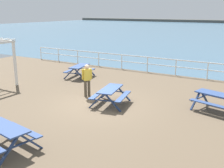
% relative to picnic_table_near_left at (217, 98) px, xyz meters
% --- Properties ---
extents(ground_plane, '(30.00, 24.00, 0.20)m').
position_rel_picnic_table_near_left_xyz_m(ground_plane, '(-4.82, -1.98, -0.68)').
color(ground_plane, brown).
extents(seaward_railing, '(23.07, 0.07, 1.08)m').
position_rel_picnic_table_near_left_xyz_m(seaward_railing, '(-4.82, 5.77, 0.17)').
color(seaward_railing, white).
rests_on(seaward_railing, ground).
extents(picnic_table_near_left, '(2.13, 1.92, 0.80)m').
position_rel_picnic_table_near_left_xyz_m(picnic_table_near_left, '(0.00, 0.00, 0.00)').
color(picnic_table_near_left, '#334C84').
rests_on(picnic_table_near_left, ground).
extents(picnic_table_near_right, '(1.85, 2.08, 0.80)m').
position_rel_picnic_table_near_left_xyz_m(picnic_table_near_right, '(-4.41, -1.68, 0.00)').
color(picnic_table_near_right, '#334C84').
rests_on(picnic_table_near_right, ground).
extents(picnic_table_mid_centre, '(1.86, 2.08, 0.80)m').
position_rel_picnic_table_near_left_xyz_m(picnic_table_mid_centre, '(-8.98, 1.92, 0.00)').
color(picnic_table_mid_centre, '#334C84').
rests_on(picnic_table_mid_centre, ground).
extents(picnic_table_far_left, '(2.01, 1.78, 0.80)m').
position_rel_picnic_table_near_left_xyz_m(picnic_table_far_left, '(-4.94, -7.11, 0.00)').
color(picnic_table_far_left, '#334C84').
rests_on(picnic_table_far_left, ground).
extents(visitor, '(0.40, 0.41, 1.66)m').
position_rel_picnic_table_near_left_xyz_m(visitor, '(-6.07, -1.23, 0.36)').
color(visitor, '#4C4233').
rests_on(visitor, ground).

